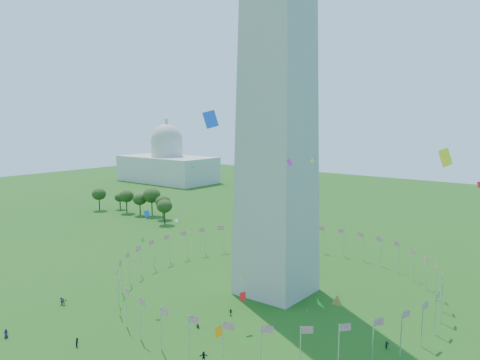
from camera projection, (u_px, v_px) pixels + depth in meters
name	position (u px, v px, depth m)	size (l,w,h in m)	color
flag_ring	(276.00, 275.00, 121.94)	(80.24, 80.24, 9.00)	silver
capitol_building	(167.00, 149.00, 331.06)	(70.00, 35.00, 46.00)	beige
kites_aloft	(262.00, 249.00, 86.85)	(102.66, 63.78, 40.36)	green
tree_line_west	(139.00, 204.00, 217.24)	(55.19, 16.24, 12.77)	#31521B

